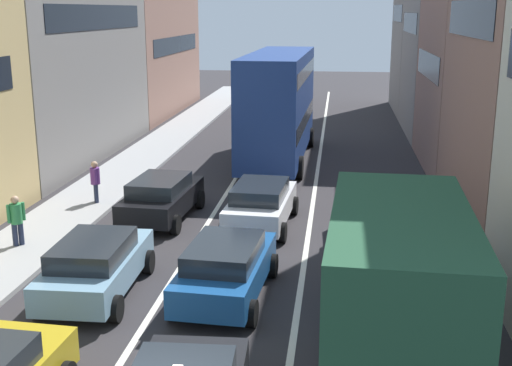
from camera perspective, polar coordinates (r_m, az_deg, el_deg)
sidewalk_left at (r=30.38m, az=-10.75°, el=1.40°), size 2.60×64.00×0.14m
lane_stripe_left at (r=29.27m, az=-1.37°, el=1.02°), size 0.16×60.00×0.01m
lane_stripe_right at (r=28.98m, az=5.29°, el=0.82°), size 0.16×60.00×0.01m
building_row_left at (r=33.30m, az=-19.10°, el=10.90°), size 7.20×43.90×12.31m
building_row_right at (r=31.33m, az=21.18°, el=11.55°), size 7.20×43.90×12.49m
removalist_box_truck at (r=12.95m, az=11.94°, el=-8.09°), size 2.96×7.79×3.58m
sedan_centre_lane_second at (r=16.36m, az=-2.62°, el=-7.30°), size 2.28×4.40×1.49m
wagon_left_lane_second at (r=16.98m, az=-13.65°, el=-6.87°), size 2.15×4.34×1.49m
hatchback_centre_lane_third at (r=21.62m, az=0.43°, el=-1.75°), size 2.26×4.40×1.49m
sedan_left_lane_third at (r=22.59m, az=-8.15°, el=-1.19°), size 2.27×4.40×1.49m
sedan_right_lane_behind_truck at (r=19.83m, az=9.86°, el=-3.51°), size 2.22×4.38×1.49m
bus_mid_queue_primary at (r=30.63m, az=1.98°, el=7.01°), size 2.99×10.56×5.06m
pedestrian_near_kerb at (r=24.59m, az=-13.69°, el=0.21°), size 0.34×0.51×1.66m
pedestrian_mid_sidewalk at (r=20.75m, az=-19.95°, el=-2.95°), size 0.41×0.42×1.66m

